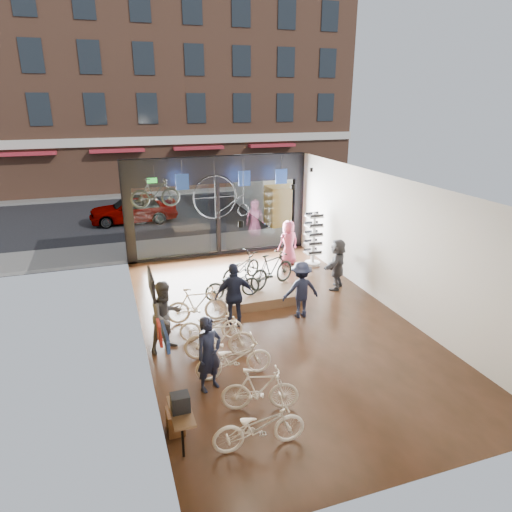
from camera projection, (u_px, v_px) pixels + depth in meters
name	position (u px, v px, depth m)	size (l,w,h in m)	color
ground_plane	(273.00, 320.00, 12.65)	(7.00, 12.00, 0.04)	black
ceiling	(275.00, 183.00, 11.38)	(7.00, 12.00, 0.04)	black
wall_left	(137.00, 270.00, 10.95)	(0.04, 12.00, 3.80)	#AF8628
wall_right	(388.00, 242.00, 13.08)	(0.04, 12.00, 3.80)	beige
wall_back	(421.00, 383.00, 6.63)	(7.00, 0.04, 3.80)	beige
storefront	(218.00, 206.00, 17.38)	(7.00, 0.26, 3.80)	black
exit_sign	(152.00, 180.00, 16.17)	(0.35, 0.06, 0.18)	#198C26
street_road	(180.00, 206.00, 26.06)	(30.00, 18.00, 0.02)	black
sidewalk_near	(212.00, 243.00, 19.06)	(30.00, 2.40, 0.12)	slate
sidewalk_far	(169.00, 192.00, 29.61)	(30.00, 2.00, 0.12)	slate
opposite_building	(157.00, 79.00, 29.57)	(26.00, 5.00, 14.00)	brown
street_car	(133.00, 208.00, 22.30)	(1.67, 4.16, 1.42)	gray
box_truck	(275.00, 189.00, 23.31)	(2.37, 7.11, 2.80)	silver
floor_bike_0	(259.00, 426.00, 7.91)	(0.58, 1.66, 0.87)	beige
floor_bike_1	(260.00, 389.00, 8.87)	(0.43, 1.53, 0.92)	beige
floor_bike_2	(234.00, 358.00, 9.94)	(0.59, 1.70, 0.89)	beige
floor_bike_3	(220.00, 339.00, 10.63)	(0.47, 1.68, 1.01)	beige
floor_bike_4	(211.00, 325.00, 11.45)	(0.56, 1.60, 0.84)	beige
floor_bike_5	(197.00, 305.00, 12.37)	(0.47, 1.68, 1.01)	beige
display_platform	(255.00, 294.00, 13.95)	(2.40, 1.80, 0.30)	brown
display_bike_left	(233.00, 284.00, 13.15)	(0.58, 1.67, 0.88)	black
display_bike_mid	(272.00, 270.00, 13.94)	(0.51, 1.82, 1.09)	black
display_bike_right	(241.00, 268.00, 14.35)	(0.61, 1.75, 0.92)	black
customer_0	(209.00, 354.00, 9.39)	(0.61, 0.40, 1.66)	#161C33
customer_1	(166.00, 316.00, 10.88)	(0.86, 0.67, 1.78)	#3F3F44
customer_2	(234.00, 295.00, 12.01)	(1.05, 0.44, 1.79)	#161C33
customer_3	(301.00, 290.00, 12.59)	(1.05, 0.60, 1.62)	#161C33
customer_4	(288.00, 242.00, 16.66)	(0.80, 0.52, 1.64)	#CC4C72
customer_5	(337.00, 264.00, 14.48)	(1.53, 0.49, 1.65)	#3F3F44
sunglasses_rack	(313.00, 239.00, 16.50)	(0.58, 0.47, 1.96)	white
wall_merch	(165.00, 368.00, 8.05)	(0.40, 2.40, 2.60)	navy
penny_farthing	(224.00, 198.00, 15.96)	(1.95, 0.06, 1.56)	black
hung_bike	(155.00, 193.00, 14.68)	(0.45, 1.58, 0.95)	black
jersey_left	(182.00, 182.00, 15.85)	(0.45, 0.03, 0.55)	#1E3F99
jersey_mid	(244.00, 179.00, 16.54)	(0.45, 0.03, 0.55)	#1E3F99
jersey_right	(281.00, 176.00, 16.98)	(0.45, 0.03, 0.55)	#1E3F99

